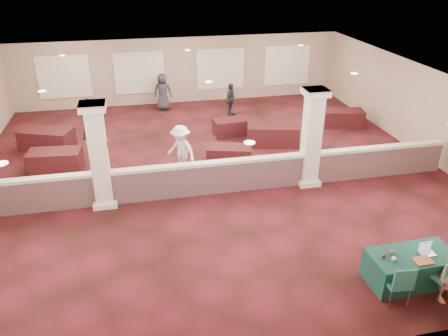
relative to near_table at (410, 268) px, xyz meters
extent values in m
plane|color=#4C131A|center=(-3.50, 6.50, -0.38)|extent=(16.00, 16.00, 0.00)
cube|color=gray|center=(-3.50, 14.50, 1.22)|extent=(16.00, 0.04, 3.20)
cube|color=gray|center=(-3.50, -1.50, 1.22)|extent=(16.00, 0.04, 3.20)
cube|color=gray|center=(4.50, 6.50, 1.22)|extent=(0.04, 16.00, 3.20)
cube|color=white|center=(-3.50, 6.50, 2.82)|extent=(16.00, 16.00, 0.02)
cube|color=brown|center=(-3.50, 5.00, 0.12)|extent=(15.60, 0.20, 1.00)
cube|color=beige|center=(-3.50, 5.00, 0.67)|extent=(15.60, 0.28, 0.10)
cube|color=beige|center=(-7.00, 5.00, 1.22)|extent=(0.50, 0.50, 3.20)
cube|color=beige|center=(-7.00, 5.00, -0.30)|extent=(0.70, 0.70, 0.16)
cube|color=beige|center=(-7.00, 5.00, 2.72)|extent=(0.72, 0.72, 0.20)
cube|color=beige|center=(-0.50, 5.00, 1.22)|extent=(0.50, 0.50, 3.20)
cube|color=beige|center=(-0.50, 5.00, -0.30)|extent=(0.70, 0.70, 0.16)
cube|color=beige|center=(-0.50, 5.00, 2.72)|extent=(0.72, 0.72, 0.20)
cylinder|color=brown|center=(-7.28, 5.00, 1.62)|extent=(0.12, 0.12, 0.18)
cylinder|color=white|center=(-7.28, 5.00, 1.62)|extent=(0.09, 0.09, 0.10)
cylinder|color=brown|center=(-6.72, 5.00, 1.62)|extent=(0.12, 0.12, 0.18)
cylinder|color=white|center=(-6.72, 5.00, 1.62)|extent=(0.09, 0.09, 0.10)
cube|color=#0E362A|center=(0.00, 0.00, 0.00)|extent=(1.98, 1.01, 0.75)
cube|color=#205C5E|center=(0.39, -0.50, 0.12)|extent=(0.62, 0.62, 0.07)
cylinder|color=slate|center=(0.24, -0.76, -0.15)|extent=(0.03, 0.03, 0.46)
cylinder|color=slate|center=(0.14, -0.35, -0.15)|extent=(0.03, 0.03, 0.46)
cylinder|color=slate|center=(0.55, -0.24, -0.15)|extent=(0.03, 0.03, 0.46)
cube|color=#205C5E|center=(-0.66, -0.50, 0.12)|extent=(0.56, 0.56, 0.07)
cube|color=#205C5E|center=(-0.69, -0.73, 0.39)|extent=(0.49, 0.11, 0.48)
cylinder|color=slate|center=(-0.89, -0.69, -0.15)|extent=(0.03, 0.03, 0.46)
cylinder|color=slate|center=(-0.48, -0.73, -0.15)|extent=(0.03, 0.03, 0.46)
cylinder|color=slate|center=(-0.85, -0.27, -0.15)|extent=(0.03, 0.03, 0.46)
cylinder|color=slate|center=(-0.43, -0.31, -0.15)|extent=(0.03, 0.03, 0.46)
cube|color=black|center=(-8.75, 7.75, -0.02)|extent=(1.85, 1.05, 0.72)
cube|color=black|center=(-2.70, 7.03, -0.06)|extent=(1.74, 1.20, 0.64)
cube|color=black|center=(-0.65, 8.36, 0.03)|extent=(2.16, 1.44, 0.80)
cube|color=black|center=(-9.29, 9.72, 0.02)|extent=(2.16, 1.59, 0.79)
cube|color=black|center=(-1.92, 9.70, -0.04)|extent=(1.71, 0.97, 0.67)
cube|color=black|center=(3.00, 9.70, -0.03)|extent=(1.88, 1.22, 0.70)
imported|color=black|center=(-7.69, 10.50, 0.46)|extent=(0.92, 0.81, 1.68)
imported|color=beige|center=(-4.48, 6.50, 0.51)|extent=(1.15, 1.19, 1.78)
imported|color=black|center=(-1.53, 11.98, 0.39)|extent=(0.85, 0.98, 1.53)
imported|color=black|center=(-4.51, 13.50, 0.50)|extent=(0.92, 0.59, 1.75)
cube|color=silver|center=(0.31, -0.05, 0.39)|extent=(0.35, 0.24, 0.02)
cube|color=silver|center=(0.31, 0.07, 0.51)|extent=(0.34, 0.02, 0.23)
cube|color=silver|center=(0.31, 0.07, 0.49)|extent=(0.31, 0.01, 0.20)
cube|color=orange|center=(0.06, -0.26, 0.39)|extent=(0.42, 0.32, 0.03)
sphere|color=beige|center=(-0.57, -0.11, 0.43)|extent=(0.11, 0.11, 0.11)
sphere|color=maroon|center=(-0.72, 0.04, 0.43)|extent=(0.10, 0.10, 0.10)
sphere|color=#55545A|center=(-0.47, 0.12, 0.43)|extent=(0.11, 0.11, 0.11)
cube|color=red|center=(0.68, -0.28, 0.38)|extent=(0.12, 0.03, 0.01)
camera|label=1|loc=(-5.84, -6.88, 6.52)|focal=35.00mm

